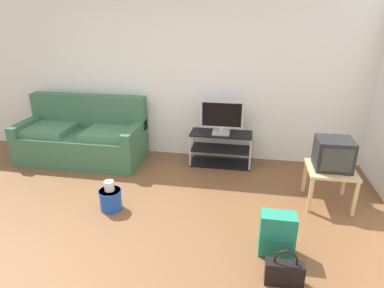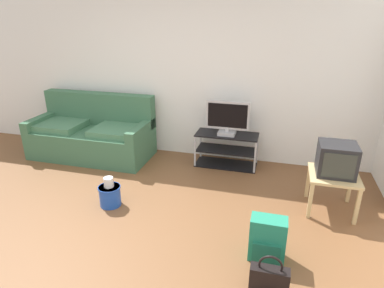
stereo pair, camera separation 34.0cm
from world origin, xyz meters
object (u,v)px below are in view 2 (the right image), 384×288
at_px(flat_tv, 227,119).
at_px(side_table, 333,180).
at_px(backpack, 267,239).
at_px(handbag, 269,278).
at_px(cleaning_bucket, 110,194).
at_px(couch, 93,135).
at_px(crt_tv, 337,159).
at_px(tv_stand, 226,150).

relative_size(flat_tv, side_table, 1.16).
xyz_separation_m(flat_tv, backpack, (0.72, -1.92, -0.54)).
bearing_deg(side_table, handbag, -113.30).
xyz_separation_m(backpack, cleaning_bucket, (-1.87, 0.46, -0.06)).
relative_size(couch, backpack, 4.36).
height_order(couch, cleaning_bucket, couch).
bearing_deg(side_table, backpack, -122.28).
relative_size(couch, side_table, 3.49).
height_order(side_table, handbag, side_table).
height_order(backpack, cleaning_bucket, backpack).
bearing_deg(backpack, side_table, 84.92).
distance_m(flat_tv, crt_tv, 1.63).
bearing_deg(backpack, flat_tv, 137.77).
bearing_deg(couch, flat_tv, 3.95).
bearing_deg(handbag, side_table, 66.70).
bearing_deg(cleaning_bucket, couch, 127.06).
bearing_deg(tv_stand, couch, -175.46).
bearing_deg(flat_tv, handbag, -71.65).
relative_size(tv_stand, side_table, 1.69).
bearing_deg(tv_stand, backpack, -69.66).
distance_m(side_table, handbag, 1.59).
xyz_separation_m(tv_stand, handbag, (0.77, -2.33, -0.13)).
bearing_deg(handbag, cleaning_bucket, 156.31).
bearing_deg(handbag, crt_tv, 66.94).
relative_size(tv_stand, flat_tv, 1.46).
bearing_deg(backpack, couch, 175.47).
bearing_deg(crt_tv, cleaning_bucket, -166.45).
xyz_separation_m(flat_tv, handbag, (0.77, -2.31, -0.63)).
xyz_separation_m(flat_tv, side_table, (1.39, -0.87, -0.36)).
relative_size(crt_tv, backpack, 0.94).
distance_m(tv_stand, handbag, 2.46).
bearing_deg(flat_tv, backpack, -69.44).
distance_m(tv_stand, crt_tv, 1.69).
relative_size(flat_tv, backpack, 1.45).
bearing_deg(crt_tv, couch, 168.66).
bearing_deg(flat_tv, cleaning_bucket, -128.11).
bearing_deg(crt_tv, backpack, -121.89).
bearing_deg(handbag, flat_tv, 108.35).
relative_size(side_table, backpack, 1.25).
bearing_deg(side_table, tv_stand, 147.10).
relative_size(side_table, crt_tv, 1.33).
distance_m(tv_stand, flat_tv, 0.50).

